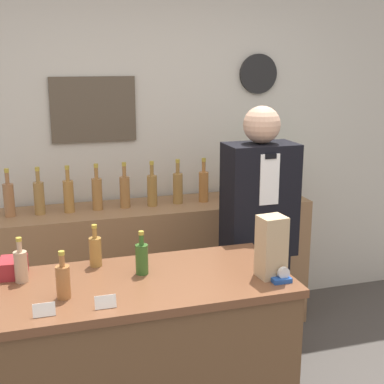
% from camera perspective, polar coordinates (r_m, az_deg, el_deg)
% --- Properties ---
extents(back_wall, '(5.20, 0.09, 2.70)m').
position_cam_1_polar(back_wall, '(3.95, -5.56, 5.25)').
color(back_wall, beige).
rests_on(back_wall, ground_plane).
extents(back_shelf, '(2.16, 0.47, 0.95)m').
position_cam_1_polar(back_shelf, '(3.92, -3.38, -8.10)').
color(back_shelf, '#8E6642').
rests_on(back_shelf, ground_plane).
extents(display_counter, '(1.37, 0.66, 0.94)m').
position_cam_1_polar(display_counter, '(2.79, -4.71, -18.20)').
color(display_counter, brown).
rests_on(display_counter, ground_plane).
extents(shopkeeper, '(0.43, 0.27, 1.69)m').
position_cam_1_polar(shopkeeper, '(3.35, 7.06, -5.45)').
color(shopkeeper, black).
rests_on(shopkeeper, ground_plane).
extents(potted_plant, '(0.30, 0.30, 0.37)m').
position_cam_1_polar(potted_plant, '(4.05, 9.24, 2.43)').
color(potted_plant, '#B27047').
rests_on(potted_plant, back_shelf).
extents(paper_bag, '(0.13, 0.12, 0.30)m').
position_cam_1_polar(paper_bag, '(2.57, 8.47, -5.80)').
color(paper_bag, tan).
rests_on(paper_bag, display_counter).
extents(tape_dispenser, '(0.09, 0.06, 0.07)m').
position_cam_1_polar(tape_dispenser, '(2.57, 9.57, -8.96)').
color(tape_dispenser, '#1E4799').
rests_on(tape_dispenser, display_counter).
extents(price_card_left, '(0.09, 0.02, 0.06)m').
position_cam_1_polar(price_card_left, '(2.30, -15.51, -12.02)').
color(price_card_left, white).
rests_on(price_card_left, display_counter).
extents(price_card_right, '(0.09, 0.02, 0.06)m').
position_cam_1_polar(price_card_right, '(2.31, -9.22, -11.50)').
color(price_card_right, white).
rests_on(price_card_right, display_counter).
extents(gift_box, '(0.14, 0.16, 0.09)m').
position_cam_1_polar(gift_box, '(2.72, -18.49, -7.65)').
color(gift_box, maroon).
rests_on(gift_box, display_counter).
extents(counter_bottle_0, '(0.06, 0.06, 0.22)m').
position_cam_1_polar(counter_bottle_0, '(2.64, -17.79, -7.44)').
color(counter_bottle_0, tan).
rests_on(counter_bottle_0, display_counter).
extents(counter_bottle_1, '(0.06, 0.06, 0.22)m').
position_cam_1_polar(counter_bottle_1, '(2.41, -13.59, -9.17)').
color(counter_bottle_1, '#A56736').
rests_on(counter_bottle_1, display_counter).
extents(counter_bottle_2, '(0.06, 0.06, 0.22)m').
position_cam_1_polar(counter_bottle_2, '(2.74, -10.27, -6.16)').
color(counter_bottle_2, '#A27335').
rests_on(counter_bottle_2, display_counter).
extents(counter_bottle_3, '(0.06, 0.06, 0.22)m').
position_cam_1_polar(counter_bottle_3, '(2.61, -5.38, -7.01)').
color(counter_bottle_3, '#315A22').
rests_on(counter_bottle_3, display_counter).
extents(shelf_bottle_0, '(0.07, 0.07, 0.32)m').
position_cam_1_polar(shelf_bottle_0, '(3.66, -18.95, -0.66)').
color(shelf_bottle_0, '#99643D').
rests_on(shelf_bottle_0, back_shelf).
extents(shelf_bottle_1, '(0.07, 0.07, 0.32)m').
position_cam_1_polar(shelf_bottle_1, '(3.65, -15.99, -0.48)').
color(shelf_bottle_1, olive).
rests_on(shelf_bottle_1, back_shelf).
extents(shelf_bottle_2, '(0.07, 0.07, 0.32)m').
position_cam_1_polar(shelf_bottle_2, '(3.65, -13.03, -0.30)').
color(shelf_bottle_2, '#A47236').
rests_on(shelf_bottle_2, back_shelf).
extents(shelf_bottle_3, '(0.07, 0.07, 0.32)m').
position_cam_1_polar(shelf_bottle_3, '(3.67, -10.09, -0.06)').
color(shelf_bottle_3, '#9F6C38').
rests_on(shelf_bottle_3, back_shelf).
extents(shelf_bottle_4, '(0.07, 0.07, 0.32)m').
position_cam_1_polar(shelf_bottle_4, '(3.70, -7.18, 0.14)').
color(shelf_bottle_4, '#9A6837').
rests_on(shelf_bottle_4, back_shelf).
extents(shelf_bottle_5, '(0.07, 0.07, 0.32)m').
position_cam_1_polar(shelf_bottle_5, '(3.72, -4.28, 0.30)').
color(shelf_bottle_5, olive).
rests_on(shelf_bottle_5, back_shelf).
extents(shelf_bottle_6, '(0.07, 0.07, 0.32)m').
position_cam_1_polar(shelf_bottle_6, '(3.78, -1.52, 0.55)').
color(shelf_bottle_6, olive).
rests_on(shelf_bottle_6, back_shelf).
extents(shelf_bottle_7, '(0.07, 0.07, 0.32)m').
position_cam_1_polar(shelf_bottle_7, '(3.82, 1.25, 0.72)').
color(shelf_bottle_7, '#A56832').
rests_on(shelf_bottle_7, back_shelf).
extents(shelf_bottle_8, '(0.07, 0.07, 0.32)m').
position_cam_1_polar(shelf_bottle_8, '(3.88, 3.94, 0.88)').
color(shelf_bottle_8, '#A5683A').
rests_on(shelf_bottle_8, back_shelf).
extents(shelf_bottle_9, '(0.07, 0.07, 0.32)m').
position_cam_1_polar(shelf_bottle_9, '(3.94, 6.55, 1.04)').
color(shelf_bottle_9, olive).
rests_on(shelf_bottle_9, back_shelf).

